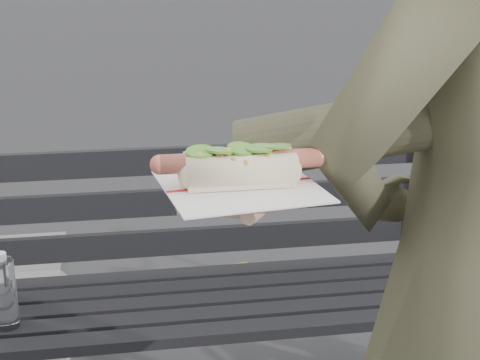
% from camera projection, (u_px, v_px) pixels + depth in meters
% --- Properties ---
extents(park_bench, '(1.50, 0.44, 0.88)m').
position_uv_depth(park_bench, '(210.00, 273.00, 2.15)').
color(park_bench, black).
rests_on(park_bench, ground).
extents(person, '(0.77, 0.64, 1.81)m').
position_uv_depth(person, '(479.00, 297.00, 1.17)').
color(person, '#46442E').
rests_on(person, ground).
extents(held_hotdog, '(0.63, 0.31, 0.20)m').
position_uv_depth(held_hotdog, '(371.00, 135.00, 1.01)').
color(held_hotdog, '#46442E').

